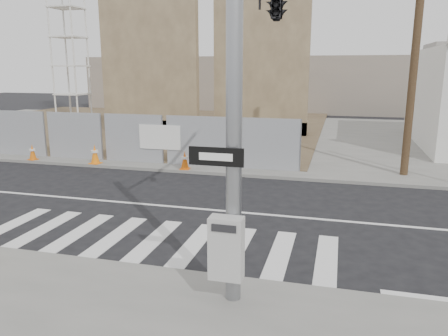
% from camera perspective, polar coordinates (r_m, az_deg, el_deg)
% --- Properties ---
extents(ground, '(100.00, 100.00, 0.00)m').
position_cam_1_polar(ground, '(12.79, -4.57, -5.25)').
color(ground, black).
rests_on(ground, ground).
extents(sidewalk_far, '(50.00, 20.00, 0.12)m').
position_cam_1_polar(sidewalk_far, '(26.07, 5.75, 4.22)').
color(sidewalk_far, slate).
rests_on(sidewalk_far, ground).
extents(signal_pole, '(0.96, 5.87, 7.00)m').
position_cam_1_polar(signal_pole, '(9.56, 5.45, 17.66)').
color(signal_pole, gray).
rests_on(signal_pole, sidewalk_near).
extents(chain_link_fence, '(24.60, 0.04, 2.00)m').
position_cam_1_polar(chain_link_fence, '(21.86, -25.50, 4.16)').
color(chain_link_fence, gray).
rests_on(chain_link_fence, sidewalk_far).
extents(concrete_wall_left, '(6.00, 1.30, 8.00)m').
position_cam_1_polar(concrete_wall_left, '(26.93, -9.59, 11.48)').
color(concrete_wall_left, brown).
rests_on(concrete_wall_left, sidewalk_far).
extents(concrete_wall_right, '(5.50, 1.30, 8.00)m').
position_cam_1_polar(concrete_wall_right, '(25.94, 4.84, 11.56)').
color(concrete_wall_right, brown).
rests_on(concrete_wall_right, sidewalk_far).
extents(utility_pole_right, '(1.60, 0.28, 10.00)m').
position_cam_1_polar(utility_pole_right, '(17.15, 23.92, 15.96)').
color(utility_pole_right, '#483521').
rests_on(utility_pole_right, sidewalk_far).
extents(traffic_cone_b, '(0.42, 0.42, 0.67)m').
position_cam_1_polar(traffic_cone_b, '(20.48, -23.74, 1.90)').
color(traffic_cone_b, '#DA620B').
rests_on(traffic_cone_b, sidewalk_far).
extents(traffic_cone_c, '(0.46, 0.46, 0.80)m').
position_cam_1_polar(traffic_cone_c, '(18.75, -16.51, 1.72)').
color(traffic_cone_c, orange).
rests_on(traffic_cone_c, sidewalk_far).
extents(traffic_cone_d, '(0.40, 0.40, 0.71)m').
position_cam_1_polar(traffic_cone_d, '(17.06, -5.14, 0.99)').
color(traffic_cone_d, '#D8590B').
rests_on(traffic_cone_d, sidewalk_far).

